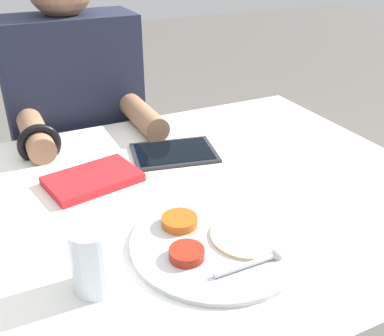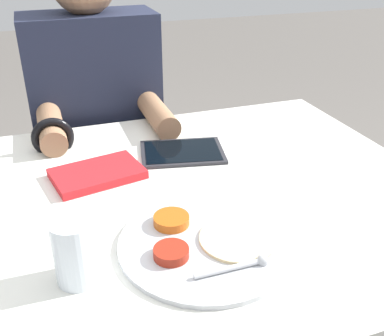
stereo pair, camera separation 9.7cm
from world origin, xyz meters
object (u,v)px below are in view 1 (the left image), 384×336
Objects in this scene: tablet_device at (174,153)px; thali_tray at (217,241)px; drinking_glass at (94,258)px; person_diner at (82,156)px; red_notebook at (93,180)px.

thali_tray is at bearing -101.92° from tablet_device.
tablet_device is 2.08× the size of drinking_glass.
tablet_device is (0.08, 0.38, -0.00)m from thali_tray.
person_diner is (-0.16, 0.41, -0.16)m from tablet_device.
person_diner is 10.30× the size of drinking_glass.
red_notebook is at bearing 114.49° from thali_tray.
thali_tray is at bearing -65.51° from red_notebook.
person_diner is at bearing 95.86° from thali_tray.
thali_tray is 2.80× the size of drinking_glass.
thali_tray is 0.39m from tablet_device.
tablet_device is 0.20× the size of person_diner.
drinking_glass is at bearing -103.57° from red_notebook.
red_notebook is 0.19× the size of person_diner.
red_notebook reaches higher than tablet_device.
thali_tray is 0.36m from red_notebook.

